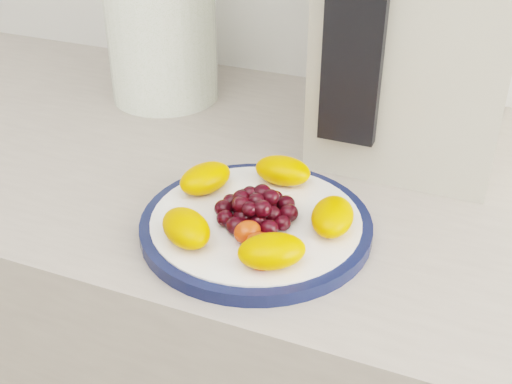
% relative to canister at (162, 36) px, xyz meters
% --- Properties ---
extents(plate_rim, '(0.25, 0.25, 0.01)m').
position_rel_canister_xyz_m(plate_rim, '(0.27, -0.29, -0.09)').
color(plate_rim, '#10183D').
rests_on(plate_rim, counter).
extents(plate_face, '(0.23, 0.23, 0.02)m').
position_rel_canister_xyz_m(plate_face, '(0.27, -0.29, -0.09)').
color(plate_face, white).
rests_on(plate_face, counter).
extents(canister, '(0.20, 0.20, 0.20)m').
position_rel_canister_xyz_m(canister, '(0.00, 0.00, 0.00)').
color(canister, '#507423').
rests_on(canister, counter).
extents(appliance_panel, '(0.07, 0.02, 0.29)m').
position_rel_canister_xyz_m(appliance_panel, '(0.33, -0.15, 0.10)').
color(appliance_panel, black).
rests_on(appliance_panel, appliance_body).
extents(fruit_plate, '(0.22, 0.21, 0.03)m').
position_rel_canister_xyz_m(fruit_plate, '(0.28, -0.30, -0.07)').
color(fruit_plate, '#FF7B00').
rests_on(fruit_plate, plate_face).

